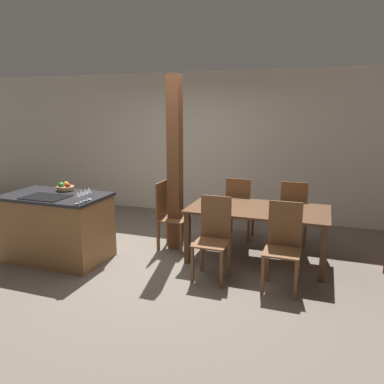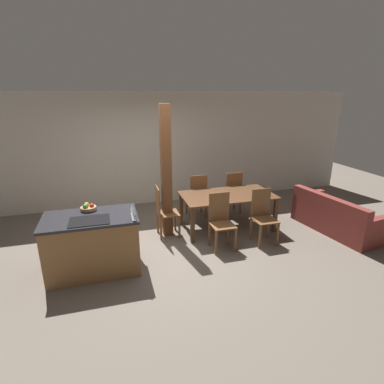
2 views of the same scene
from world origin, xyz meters
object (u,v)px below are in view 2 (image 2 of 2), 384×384
object	(u,v)px
wine_glass_near	(134,213)
dining_chair_far_left	(197,195)
wine_glass_middle	(133,211)
dining_chair_near_right	(263,215)
couch	(336,218)
dining_chair_far_right	(232,192)
kitchen_island	(93,244)
dining_chair_head_end	(164,211)
timber_post	(166,173)
dining_chair_near_left	(221,220)
dining_table	(227,199)
fruit_bowl	(88,207)
wine_glass_end	(132,207)
wine_glass_far	(133,209)

from	to	relation	value
wine_glass_near	dining_chair_far_left	world-z (taller)	wine_glass_near
wine_glass_near	wine_glass_middle	xyz separation A→B (m)	(0.00, 0.08, 0.00)
dining_chair_near_right	couch	xyz separation A→B (m)	(1.66, -0.00, -0.25)
dining_chair_far_right	couch	xyz separation A→B (m)	(1.66, -1.43, -0.25)
kitchen_island	dining_chair_far_right	size ratio (longest dim) A/B	1.39
dining_chair_far_left	dining_chair_head_end	bearing A→B (deg)	38.99
timber_post	dining_chair_near_left	bearing A→B (deg)	-44.05
dining_table	dining_chair_near_left	xyz separation A→B (m)	(-0.41, -0.72, -0.12)
dining_chair_near_left	dining_chair_head_end	distance (m)	1.14
fruit_bowl	timber_post	bearing A→B (deg)	26.33
dining_chair_head_end	timber_post	world-z (taller)	timber_post
fruit_bowl	dining_chair_far_right	world-z (taller)	fruit_bowl
wine_glass_middle	timber_post	world-z (taller)	timber_post
kitchen_island	dining_chair_far_left	world-z (taller)	dining_chair_far_left
wine_glass_middle	wine_glass_end	world-z (taller)	same
wine_glass_near	dining_chair_far_right	bearing A→B (deg)	39.32
wine_glass_far	dining_chair_head_end	size ratio (longest dim) A/B	0.16
dining_table	dining_chair_near_right	distance (m)	0.84
dining_table	dining_chair_head_end	world-z (taller)	dining_chair_head_end
dining_chair_near_right	dining_chair_near_left	bearing A→B (deg)	180.00
wine_glass_far	dining_chair_near_left	distance (m)	1.66
wine_glass_middle	dining_table	bearing A→B (deg)	30.36
dining_chair_far_right	fruit_bowl	bearing A→B (deg)	23.91
fruit_bowl	dining_table	world-z (taller)	fruit_bowl
dining_chair_head_end	timber_post	size ratio (longest dim) A/B	0.40
fruit_bowl	kitchen_island	bearing A→B (deg)	-83.61
wine_glass_end	dining_chair_near_left	distance (m)	1.65
kitchen_island	timber_post	world-z (taller)	timber_post
wine_glass_end	dining_chair_near_left	world-z (taller)	wine_glass_end
wine_glass_far	dining_chair_near_left	bearing A→B (deg)	12.81
dining_chair_far_left	dining_chair_far_right	bearing A→B (deg)	-180.00
dining_chair_head_end	timber_post	bearing A→B (deg)	-50.97
dining_chair_head_end	fruit_bowl	bearing A→B (deg)	115.45
wine_glass_end	dining_chair_head_end	distance (m)	1.29
dining_chair_far_right	timber_post	bearing A→B (deg)	21.79
wine_glass_far	dining_table	xyz separation A→B (m)	(1.95, 1.07, -0.39)
dining_chair_near_right	couch	world-z (taller)	dining_chair_near_right
wine_glass_near	dining_chair_far_right	world-z (taller)	wine_glass_near
dining_chair_far_left	dining_chair_near_right	bearing A→B (deg)	119.96
dining_chair_near_left	dining_table	bearing A→B (deg)	60.04
wine_glass_end	couch	world-z (taller)	wine_glass_end
dining_chair_head_end	couch	bearing A→B (deg)	-102.04
wine_glass_end	couch	size ratio (longest dim) A/B	0.08
wine_glass_near	dining_chair_near_right	world-z (taller)	wine_glass_near
couch	timber_post	xyz separation A→B (m)	(-3.29, 0.78, 0.97)
couch	timber_post	world-z (taller)	timber_post
wine_glass_middle	dining_chair_far_left	bearing A→B (deg)	50.38
dining_table	couch	xyz separation A→B (m)	(2.07, -0.72, -0.37)
wine_glass_middle	dining_chair_head_end	bearing A→B (deg)	60.20
kitchen_island	fruit_bowl	xyz separation A→B (m)	(-0.03, 0.26, 0.50)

